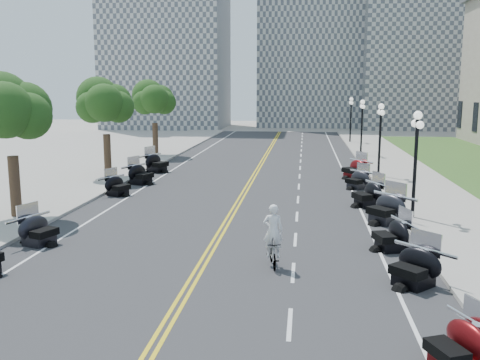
{
  "coord_description": "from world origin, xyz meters",
  "views": [
    {
      "loc": [
        3.48,
        -21.25,
        6.12
      ],
      "look_at": [
        0.61,
        2.5,
        2.0
      ],
      "focal_mm": 40.0,
      "sensor_mm": 36.0,
      "label": 1
    }
  ],
  "objects": [
    {
      "name": "ground",
      "position": [
        0.0,
        0.0,
        0.0
      ],
      "size": [
        160.0,
        160.0,
        0.0
      ],
      "primitive_type": "plane",
      "color": "gray"
    },
    {
      "name": "road",
      "position": [
        0.0,
        10.0,
        0.0
      ],
      "size": [
        16.0,
        90.0,
        0.01
      ],
      "primitive_type": "cube",
      "color": "#333335",
      "rests_on": "ground"
    },
    {
      "name": "centerline_yellow_a",
      "position": [
        -0.12,
        10.0,
        0.01
      ],
      "size": [
        0.12,
        90.0,
        0.0
      ],
      "primitive_type": "cube",
      "color": "yellow",
      "rests_on": "road"
    },
    {
      "name": "centerline_yellow_b",
      "position": [
        0.12,
        10.0,
        0.01
      ],
      "size": [
        0.12,
        90.0,
        0.0
      ],
      "primitive_type": "cube",
      "color": "yellow",
      "rests_on": "road"
    },
    {
      "name": "edge_line_north",
      "position": [
        6.4,
        10.0,
        0.01
      ],
      "size": [
        0.12,
        90.0,
        0.0
      ],
      "primitive_type": "cube",
      "color": "white",
      "rests_on": "road"
    },
    {
      "name": "edge_line_south",
      "position": [
        -6.4,
        10.0,
        0.01
      ],
      "size": [
        0.12,
        90.0,
        0.0
      ],
      "primitive_type": "cube",
      "color": "white",
      "rests_on": "road"
    },
    {
      "name": "lane_dash_4",
      "position": [
        3.2,
        -8.0,
        0.01
      ],
      "size": [
        0.12,
        2.0,
        0.0
      ],
      "primitive_type": "cube",
      "color": "white",
      "rests_on": "road"
    },
    {
      "name": "lane_dash_5",
      "position": [
        3.2,
        -4.0,
        0.01
      ],
      "size": [
        0.12,
        2.0,
        0.0
      ],
      "primitive_type": "cube",
      "color": "white",
      "rests_on": "road"
    },
    {
      "name": "lane_dash_6",
      "position": [
        3.2,
        0.0,
        0.01
      ],
      "size": [
        0.12,
        2.0,
        0.0
      ],
      "primitive_type": "cube",
      "color": "white",
      "rests_on": "road"
    },
    {
      "name": "lane_dash_7",
      "position": [
        3.2,
        4.0,
        0.01
      ],
      "size": [
        0.12,
        2.0,
        0.0
      ],
      "primitive_type": "cube",
      "color": "white",
      "rests_on": "road"
    },
    {
      "name": "lane_dash_8",
      "position": [
        3.2,
        8.0,
        0.01
      ],
      "size": [
        0.12,
        2.0,
        0.0
      ],
      "primitive_type": "cube",
      "color": "white",
      "rests_on": "road"
    },
    {
      "name": "lane_dash_9",
      "position": [
        3.2,
        12.0,
        0.01
      ],
      "size": [
        0.12,
        2.0,
        0.0
      ],
      "primitive_type": "cube",
      "color": "white",
      "rests_on": "road"
    },
    {
      "name": "lane_dash_10",
      "position": [
        3.2,
        16.0,
        0.01
      ],
      "size": [
        0.12,
        2.0,
        0.0
      ],
      "primitive_type": "cube",
      "color": "white",
      "rests_on": "road"
    },
    {
      "name": "lane_dash_11",
      "position": [
        3.2,
        20.0,
        0.01
      ],
      "size": [
        0.12,
        2.0,
        0.0
      ],
      "primitive_type": "cube",
      "color": "white",
      "rests_on": "road"
    },
    {
      "name": "lane_dash_12",
      "position": [
        3.2,
        24.0,
        0.01
      ],
      "size": [
        0.12,
        2.0,
        0.0
      ],
      "primitive_type": "cube",
      "color": "white",
      "rests_on": "road"
    },
    {
      "name": "lane_dash_13",
      "position": [
        3.2,
        28.0,
        0.01
      ],
      "size": [
        0.12,
        2.0,
        0.0
      ],
      "primitive_type": "cube",
      "color": "white",
      "rests_on": "road"
    },
    {
      "name": "lane_dash_14",
      "position": [
        3.2,
        32.0,
        0.01
      ],
      "size": [
        0.12,
        2.0,
        0.0
      ],
      "primitive_type": "cube",
      "color": "white",
      "rests_on": "road"
    },
    {
      "name": "lane_dash_15",
      "position": [
        3.2,
        36.0,
        0.01
      ],
      "size": [
        0.12,
        2.0,
        0.0
      ],
      "primitive_type": "cube",
      "color": "white",
      "rests_on": "road"
    },
    {
      "name": "lane_dash_16",
      "position": [
        3.2,
        40.0,
        0.01
      ],
      "size": [
        0.12,
        2.0,
        0.0
      ],
      "primitive_type": "cube",
      "color": "white",
      "rests_on": "road"
    },
    {
      "name": "lane_dash_17",
      "position": [
        3.2,
        44.0,
        0.01
      ],
      "size": [
        0.12,
        2.0,
        0.0
      ],
      "primitive_type": "cube",
      "color": "white",
      "rests_on": "road"
    },
    {
      "name": "lane_dash_18",
      "position": [
        3.2,
        48.0,
        0.01
      ],
      "size": [
        0.12,
        2.0,
        0.0
      ],
      "primitive_type": "cube",
      "color": "white",
      "rests_on": "road"
    },
    {
      "name": "lane_dash_19",
      "position": [
        3.2,
        52.0,
        0.01
      ],
      "size": [
        0.12,
        2.0,
        0.0
      ],
      "primitive_type": "cube",
      "color": "white",
      "rests_on": "road"
    },
    {
      "name": "sidewalk_north",
      "position": [
        10.5,
        10.0,
        0.07
      ],
      "size": [
        5.0,
        90.0,
        0.15
      ],
      "primitive_type": "cube",
      "color": "#9E9991",
      "rests_on": "ground"
    },
    {
      "name": "sidewalk_south",
      "position": [
        -10.5,
        10.0,
        0.07
      ],
      "size": [
        5.0,
        90.0,
        0.15
      ],
      "primitive_type": "cube",
      "color": "#9E9991",
      "rests_on": "ground"
    },
    {
      "name": "distant_block_a",
      "position": [
        -18.0,
        62.0,
        13.0
      ],
      "size": [
        18.0,
        14.0,
        26.0
      ],
      "primitive_type": "cube",
      "color": "gray",
      "rests_on": "ground"
    },
    {
      "name": "distant_block_b",
      "position": [
        4.0,
        68.0,
        15.0
      ],
      "size": [
        16.0,
        12.0,
        30.0
      ],
      "primitive_type": "cube",
      "color": "gray",
      "rests_on": "ground"
    },
    {
      "name": "distant_block_c",
      "position": [
        22.0,
        65.0,
        11.0
      ],
      "size": [
        20.0,
        14.0,
        22.0
      ],
      "primitive_type": "cube",
      "color": "gray",
      "rests_on": "ground"
    },
    {
      "name": "street_lamp_2",
      "position": [
        8.6,
        4.0,
        2.6
      ],
      "size": [
        0.5,
        1.2,
        4.9
      ],
      "primitive_type": null,
      "color": "black",
      "rests_on": "sidewalk_north"
    },
    {
      "name": "street_lamp_3",
      "position": [
        8.6,
        16.0,
        2.6
      ],
      "size": [
        0.5,
        1.2,
        4.9
      ],
      "primitive_type": null,
      "color": "black",
      "rests_on": "sidewalk_north"
    },
    {
      "name": "street_lamp_4",
      "position": [
        8.6,
        28.0,
        2.6
      ],
      "size": [
        0.5,
        1.2,
        4.9
      ],
      "primitive_type": null,
      "color": "black",
      "rests_on": "sidewalk_north"
    },
    {
      "name": "street_lamp_5",
      "position": [
        8.6,
        40.0,
        2.6
      ],
      "size": [
        0.5,
        1.2,
        4.9
      ],
      "primitive_type": null,
      "color": "black",
      "rests_on": "sidewalk_north"
    },
    {
      "name": "tree_2",
      "position": [
        -10.0,
        2.0,
        4.75
      ],
      "size": [
        4.8,
        4.8,
        9.2
      ],
      "primitive_type": null,
      "color": "#235619",
      "rests_on": "sidewalk_south"
    },
    {
      "name": "tree_3",
      "position": [
        -10.0,
        14.0,
        4.75
      ],
      "size": [
        4.8,
        4.8,
        9.2
      ],
      "primitive_type": null,
      "color": "#235619",
      "rests_on": "sidewalk_south"
    },
    {
      "name": "tree_4",
      "position": [
        -10.0,
        26.0,
        4.75
      ],
      "size": [
        4.8,
        4.8,
        9.2
      ],
      "primitive_type": null,
      "color": "#235619",
      "rests_on": "sidewalk_south"
    },
    {
      "name": "motorcycle_n_3",
      "position": [
        6.9,
        -9.89,
        0.62
      ],
      "size": [
        2.33,
        2.33,
        1.25
      ],
      "primitive_type": null,
      "rotation": [
        0.0,
        0.0,
        -1.17
      ],
      "color": "#590A0C",
      "rests_on": "road"
    },
    {
      "name": "motorcycle_n_4",
      "position": [
        6.96,
        -4.77,
        0.68
      ],
      "size": [
        2.75,
        2.75,
        1.36
      ],
      "primitive_type": null,
      "rotation": [
        0.0,
        0.0,
        -0.8
      ],
      "color": "black",
      "rests_on": "road"
    },
    {
      "name": "motorcycle_n_5",
      "position": [
        6.85,
        -1.02,
        0.66
      ],
      "size": [
        2.36,
        2.36,
        1.32
      ],
      "primitive_type": null,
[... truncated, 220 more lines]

